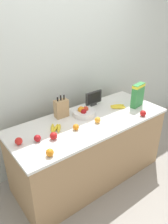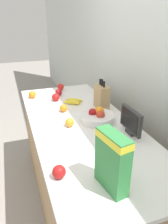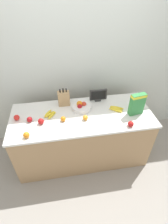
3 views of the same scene
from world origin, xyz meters
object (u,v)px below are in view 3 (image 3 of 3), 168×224
at_px(orange_back_center, 63,119).
at_px(cereal_box, 137,103).
at_px(small_monitor, 98,95).
at_px(apple_rear, 41,121).
at_px(banana_bunch_right, 50,114).
at_px(apple_rightmost, 131,124).
at_px(orange_near_bowl, 26,135).
at_px(orange_by_cereal, 85,118).
at_px(knife_block, 64,98).
at_px(apple_middle, 30,119).
at_px(fruit_bowl, 81,106).
at_px(apple_leftmost, 17,118).
at_px(banana_bunch_left, 116,109).

bearing_deg(orange_back_center, cereal_box, -0.38).
distance_m(small_monitor, apple_rear, 0.91).
bearing_deg(banana_bunch_right, apple_rightmost, -20.81).
relative_size(cereal_box, orange_near_bowl, 4.17).
relative_size(orange_by_cereal, orange_near_bowl, 0.93).
height_order(knife_block, apple_middle, knife_block).
relative_size(knife_block, cereal_box, 1.00).
height_order(fruit_bowl, apple_leftmost, fruit_bowl).
distance_m(banana_bunch_left, apple_rear, 1.05).
xyz_separation_m(cereal_box, apple_leftmost, (-1.60, 0.13, -0.13)).
bearing_deg(small_monitor, orange_back_center, -146.80).
bearing_deg(banana_bunch_right, orange_by_cereal, -20.00).
bearing_deg(banana_bunch_right, orange_back_center, -39.67).
distance_m(orange_by_cereal, orange_back_center, 0.29).
bearing_deg(fruit_bowl, orange_by_cereal, -86.59).
bearing_deg(banana_bunch_left, orange_near_bowl, -164.61).
bearing_deg(orange_by_cereal, apple_middle, 173.34).
xyz_separation_m(orange_back_center, orange_near_bowl, (-0.45, -0.22, 0.00)).
bearing_deg(apple_rightmost, fruit_bowl, 140.62).
height_order(cereal_box, orange_back_center, cereal_box).
distance_m(knife_block, fruit_bowl, 0.28).
bearing_deg(orange_by_cereal, cereal_box, 1.55).
xyz_separation_m(apple_rightmost, orange_by_cereal, (-0.55, 0.21, -0.00)).
distance_m(fruit_bowl, banana_bunch_left, 0.50).
bearing_deg(orange_near_bowl, apple_middle, 86.59).
height_order(small_monitor, banana_bunch_left, small_monitor).
xyz_separation_m(fruit_bowl, apple_leftmost, (-0.88, -0.10, -0.00)).
relative_size(knife_block, apple_rightmost, 4.17).
relative_size(banana_bunch_left, apple_leftmost, 2.90).
height_order(knife_block, cereal_box, knife_block).
height_order(apple_leftmost, apple_rightmost, same).
height_order(fruit_bowl, orange_near_bowl, fruit_bowl).
xyz_separation_m(knife_block, fruit_bowl, (0.24, -0.13, -0.07)).
distance_m(banana_bunch_right, orange_back_center, 0.22).
bearing_deg(apple_leftmost, orange_back_center, -11.37).
xyz_separation_m(small_monitor, banana_bunch_left, (0.21, -0.25, -0.09)).
bearing_deg(banana_bunch_left, orange_back_center, -171.63).
relative_size(small_monitor, fruit_bowl, 0.92).
bearing_deg(orange_back_center, orange_near_bowl, -153.81).
height_order(apple_middle, apple_rightmost, apple_rightmost).
distance_m(fruit_bowl, apple_leftmost, 0.88).
height_order(banana_bunch_left, apple_rear, apple_rear).
height_order(fruit_bowl, apple_rightmost, fruit_bowl).
bearing_deg(orange_back_center, banana_bunch_right, 140.33).
relative_size(apple_rear, orange_back_center, 1.13).
bearing_deg(knife_block, banana_bunch_right, -135.01).
xyz_separation_m(fruit_bowl, orange_by_cereal, (0.01, -0.25, -0.00)).
bearing_deg(orange_back_center, apple_rear, -178.41).
xyz_separation_m(knife_block, apple_rear, (-0.32, -0.36, -0.07)).
bearing_deg(banana_bunch_right, cereal_box, -7.30).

